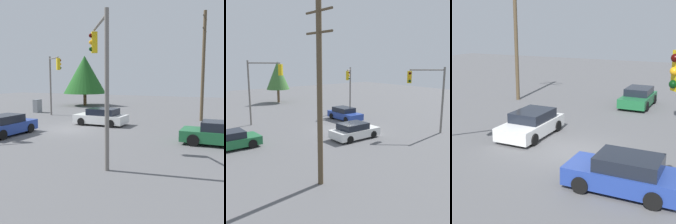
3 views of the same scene
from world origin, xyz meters
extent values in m
plane|color=#5B5B5E|center=(0.00, 0.00, 0.00)|extent=(80.00, 80.00, 0.00)
cube|color=#233D93|center=(-3.36, 2.66, 0.51)|extent=(4.12, 1.80, 0.68)
cube|color=black|center=(-3.57, 2.66, 1.10)|extent=(2.27, 1.58, 0.51)
cylinder|color=black|center=(-2.09, 3.51, 0.32)|extent=(0.63, 0.22, 0.63)
cylinder|color=black|center=(-2.09, 1.80, 0.32)|extent=(0.63, 0.22, 0.63)
cylinder|color=black|center=(-4.64, 3.51, 0.32)|extent=(0.63, 0.22, 0.63)
cylinder|color=black|center=(-4.64, 1.80, 0.32)|extent=(0.63, 0.22, 0.63)
cube|color=silver|center=(2.80, -1.25, 0.50)|extent=(1.92, 4.14, 0.66)
cube|color=black|center=(2.80, -1.45, 1.08)|extent=(1.69, 2.28, 0.51)
cylinder|color=black|center=(1.88, 0.04, 0.31)|extent=(0.22, 0.61, 0.61)
cylinder|color=black|center=(3.71, 0.04, 0.31)|extent=(0.22, 0.61, 0.61)
cylinder|color=black|center=(1.88, -2.53, 0.31)|extent=(0.22, 0.61, 0.61)
cylinder|color=black|center=(3.71, -2.53, 0.31)|extent=(0.22, 0.61, 0.61)
cube|color=#1E6638|center=(-0.68, -10.36, 0.50)|extent=(1.90, 4.14, 0.63)
cube|color=black|center=(-0.68, -10.57, 1.08)|extent=(1.67, 2.28, 0.51)
cylinder|color=black|center=(-1.58, -9.08, 0.34)|extent=(0.22, 0.68, 0.68)
cylinder|color=black|center=(0.22, -9.08, 0.34)|extent=(0.22, 0.68, 0.68)
cylinder|color=slate|center=(-6.99, 6.41, 2.77)|extent=(0.18, 0.18, 5.54)
cylinder|color=slate|center=(-6.12, 5.46, 5.29)|extent=(1.83, 1.97, 0.12)
cube|color=gold|center=(-5.25, 4.52, 4.67)|extent=(0.44, 0.44, 1.05)
sphere|color=#360503|center=(-5.12, 4.63, 5.00)|extent=(0.22, 0.22, 0.22)
sphere|color=orange|center=(-5.12, 4.63, 4.67)|extent=(0.22, 0.22, 0.22)
sphere|color=black|center=(-5.12, 4.63, 4.33)|extent=(0.22, 0.22, 0.22)
cylinder|color=slate|center=(-7.21, -6.43, 3.22)|extent=(0.18, 0.18, 6.44)
cylinder|color=slate|center=(-5.75, -5.40, 6.19)|extent=(2.98, 2.14, 0.12)
cube|color=gold|center=(-4.29, -4.38, 5.56)|extent=(0.44, 0.42, 1.05)
sphere|color=#360503|center=(-4.39, -4.24, 5.90)|extent=(0.22, 0.22, 0.22)
sphere|color=orange|center=(-4.39, -4.24, 5.56)|extent=(0.22, 0.22, 0.22)
sphere|color=black|center=(-4.39, -4.24, 5.23)|extent=(0.22, 0.22, 0.22)
cylinder|color=slate|center=(6.19, 6.06, 2.94)|extent=(0.18, 0.18, 5.88)
cylinder|color=slate|center=(5.23, 4.90, 5.63)|extent=(2.01, 2.39, 0.12)
cube|color=gold|center=(4.27, 3.74, 5.01)|extent=(0.43, 0.44, 1.05)
sphere|color=#360503|center=(4.40, 3.63, 5.35)|extent=(0.22, 0.22, 0.22)
sphere|color=orange|center=(4.40, 3.63, 5.01)|extent=(0.22, 0.22, 0.22)
sphere|color=black|center=(4.40, 3.63, 4.67)|extent=(0.22, 0.22, 0.22)
cylinder|color=brown|center=(8.34, -8.42, 4.72)|extent=(0.28, 0.28, 9.44)
cylinder|color=brown|center=(8.34, -8.42, 8.84)|extent=(2.20, 0.12, 0.12)
cylinder|color=brown|center=(8.34, -8.42, 7.84)|extent=(2.20, 0.12, 0.12)
cylinder|color=brown|center=(-19.30, 2.41, 1.01)|extent=(0.37, 0.37, 2.02)
cone|color=#3D7033|center=(-19.30, 2.41, 4.12)|extent=(3.44, 3.44, 4.20)
camera|label=1|loc=(-17.30, -11.10, 3.77)|focal=45.00mm
camera|label=2|loc=(20.07, -16.23, 6.59)|focal=45.00mm
camera|label=3|loc=(-6.39, 13.72, 5.87)|focal=55.00mm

